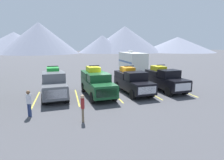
{
  "coord_description": "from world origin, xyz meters",
  "views": [
    {
      "loc": [
        -4.43,
        -16.78,
        4.63
      ],
      "look_at": [
        0.0,
        0.85,
        1.2
      ],
      "focal_mm": 30.6,
      "sensor_mm": 36.0,
      "label": 1
    }
  ],
  "objects_px": {
    "person_a": "(29,102)",
    "pickup_truck_d": "(165,79)",
    "pickup_truck_c": "(132,81)",
    "pickup_truck_b": "(97,82)",
    "camper_trailer_a": "(132,62)",
    "person_b": "(83,106)",
    "pickup_truck_a": "(54,83)"
  },
  "relations": [
    {
      "from": "pickup_truck_b",
      "to": "person_b",
      "type": "bearing_deg",
      "value": -107.54
    },
    {
      "from": "pickup_truck_c",
      "to": "camper_trailer_a",
      "type": "bearing_deg",
      "value": 69.99
    },
    {
      "from": "person_b",
      "to": "pickup_truck_b",
      "type": "bearing_deg",
      "value": 72.46
    },
    {
      "from": "camper_trailer_a",
      "to": "pickup_truck_c",
      "type": "bearing_deg",
      "value": -110.01
    },
    {
      "from": "pickup_truck_d",
      "to": "pickup_truck_b",
      "type": "bearing_deg",
      "value": -178.44
    },
    {
      "from": "person_a",
      "to": "pickup_truck_c",
      "type": "bearing_deg",
      "value": 26.27
    },
    {
      "from": "pickup_truck_b",
      "to": "pickup_truck_d",
      "type": "xyz_separation_m",
      "value": [
        6.95,
        0.19,
        -0.04
      ]
    },
    {
      "from": "camper_trailer_a",
      "to": "person_b",
      "type": "height_order",
      "value": "camper_trailer_a"
    },
    {
      "from": "pickup_truck_b",
      "to": "person_b",
      "type": "xyz_separation_m",
      "value": [
        -1.83,
        -5.78,
        -0.24
      ]
    },
    {
      "from": "pickup_truck_d",
      "to": "camper_trailer_a",
      "type": "xyz_separation_m",
      "value": [
        0.14,
        9.85,
        0.77
      ]
    },
    {
      "from": "person_a",
      "to": "pickup_truck_d",
      "type": "bearing_deg",
      "value": 19.67
    },
    {
      "from": "pickup_truck_b",
      "to": "person_a",
      "type": "xyz_separation_m",
      "value": [
        -5.09,
        -4.11,
        -0.21
      ]
    },
    {
      "from": "person_a",
      "to": "person_b",
      "type": "xyz_separation_m",
      "value": [
        3.26,
        -1.67,
        -0.04
      ]
    },
    {
      "from": "pickup_truck_b",
      "to": "camper_trailer_a",
      "type": "relative_size",
      "value": 0.82
    },
    {
      "from": "camper_trailer_a",
      "to": "person_b",
      "type": "distance_m",
      "value": 18.19
    },
    {
      "from": "pickup_truck_b",
      "to": "pickup_truck_c",
      "type": "bearing_deg",
      "value": 1.78
    },
    {
      "from": "pickup_truck_a",
      "to": "person_b",
      "type": "distance_m",
      "value": 6.53
    },
    {
      "from": "pickup_truck_c",
      "to": "person_a",
      "type": "height_order",
      "value": "pickup_truck_c"
    },
    {
      "from": "pickup_truck_b",
      "to": "pickup_truck_c",
      "type": "xyz_separation_m",
      "value": [
        3.47,
        0.11,
        -0.05
      ]
    },
    {
      "from": "pickup_truck_d",
      "to": "person_b",
      "type": "xyz_separation_m",
      "value": [
        -8.78,
        -5.97,
        -0.2
      ]
    },
    {
      "from": "person_b",
      "to": "pickup_truck_d",
      "type": "bearing_deg",
      "value": 34.22
    },
    {
      "from": "pickup_truck_a",
      "to": "camper_trailer_a",
      "type": "height_order",
      "value": "camper_trailer_a"
    },
    {
      "from": "pickup_truck_c",
      "to": "camper_trailer_a",
      "type": "xyz_separation_m",
      "value": [
        3.62,
        9.94,
        0.77
      ]
    },
    {
      "from": "pickup_truck_a",
      "to": "camper_trailer_a",
      "type": "xyz_separation_m",
      "value": [
        10.82,
        9.59,
        0.7
      ]
    },
    {
      "from": "pickup_truck_a",
      "to": "person_a",
      "type": "bearing_deg",
      "value": -106.46
    },
    {
      "from": "pickup_truck_a",
      "to": "camper_trailer_a",
      "type": "bearing_deg",
      "value": 41.53
    },
    {
      "from": "pickup_truck_b",
      "to": "pickup_truck_a",
      "type": "bearing_deg",
      "value": 173.02
    },
    {
      "from": "pickup_truck_d",
      "to": "person_b",
      "type": "relative_size",
      "value": 3.18
    },
    {
      "from": "pickup_truck_a",
      "to": "pickup_truck_c",
      "type": "xyz_separation_m",
      "value": [
        7.2,
        -0.35,
        -0.07
      ]
    },
    {
      "from": "pickup_truck_b",
      "to": "person_b",
      "type": "height_order",
      "value": "pickup_truck_b"
    },
    {
      "from": "pickup_truck_a",
      "to": "person_b",
      "type": "height_order",
      "value": "pickup_truck_a"
    },
    {
      "from": "person_a",
      "to": "person_b",
      "type": "bearing_deg",
      "value": -27.07
    }
  ]
}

